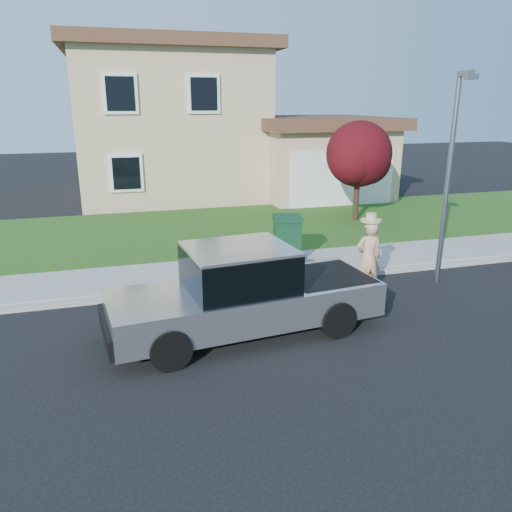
{
  "coord_description": "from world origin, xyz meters",
  "views": [
    {
      "loc": [
        -2.78,
        -8.04,
        4.31
      ],
      "look_at": [
        0.01,
        1.6,
        1.2
      ],
      "focal_mm": 35.0,
      "sensor_mm": 36.0,
      "label": 1
    }
  ],
  "objects_px": {
    "ornamental_tree": "(359,157)",
    "trash_bin": "(287,238)",
    "woman": "(368,256)",
    "street_lamp": "(450,168)",
    "pickup_truck": "(244,293)"
  },
  "relations": [
    {
      "from": "woman",
      "to": "street_lamp",
      "type": "bearing_deg",
      "value": -171.63
    },
    {
      "from": "ornamental_tree",
      "to": "street_lamp",
      "type": "relative_size",
      "value": 0.72
    },
    {
      "from": "trash_bin",
      "to": "street_lamp",
      "type": "bearing_deg",
      "value": -24.11
    },
    {
      "from": "woman",
      "to": "street_lamp",
      "type": "xyz_separation_m",
      "value": [
        2.09,
        0.2,
        1.92
      ]
    },
    {
      "from": "street_lamp",
      "to": "pickup_truck",
      "type": "bearing_deg",
      "value": -157.09
    },
    {
      "from": "pickup_truck",
      "to": "trash_bin",
      "type": "bearing_deg",
      "value": 53.62
    },
    {
      "from": "trash_bin",
      "to": "street_lamp",
      "type": "xyz_separation_m",
      "value": [
        3.18,
        -2.32,
        2.06
      ]
    },
    {
      "from": "ornamental_tree",
      "to": "trash_bin",
      "type": "relative_size",
      "value": 2.93
    },
    {
      "from": "ornamental_tree",
      "to": "trash_bin",
      "type": "distance_m",
      "value": 6.14
    },
    {
      "from": "pickup_truck",
      "to": "woman",
      "type": "height_order",
      "value": "woman"
    },
    {
      "from": "woman",
      "to": "trash_bin",
      "type": "relative_size",
      "value": 1.57
    },
    {
      "from": "ornamental_tree",
      "to": "trash_bin",
      "type": "xyz_separation_m",
      "value": [
        -4.22,
        -4.16,
        -1.63
      ]
    },
    {
      "from": "pickup_truck",
      "to": "woman",
      "type": "distance_m",
      "value": 3.49
    },
    {
      "from": "pickup_truck",
      "to": "trash_bin",
      "type": "relative_size",
      "value": 4.46
    },
    {
      "from": "woman",
      "to": "trash_bin",
      "type": "bearing_deg",
      "value": -63.83
    }
  ]
}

